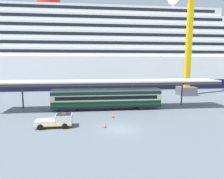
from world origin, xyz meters
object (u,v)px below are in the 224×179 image
Objects in this scene: train_carriage at (107,98)px; traffic_cone_mid at (113,116)px; service_truck at (57,120)px; dockside_crane at (191,24)px; cruise_ship at (56,53)px; traffic_cone_near at (105,125)px.

traffic_cone_mid is at bearing -84.14° from train_carriage.
service_truck is 44.58m from dockside_crane.
train_carriage is 12.45m from service_truck.
dockside_crane is at bearing 30.73° from train_carriage.
cruise_ship is at bearing 112.69° from train_carriage.
train_carriage is 33.47m from dockside_crane.
traffic_cone_near is (14.99, -49.01, -12.41)m from cruise_ship.
cruise_ship is at bearing 99.66° from service_truck.
traffic_cone_mid is (0.59, -5.75, -1.92)m from train_carriage.
traffic_cone_near is (6.82, -0.98, -0.63)m from service_truck.
cruise_ship is 52.73m from traffic_cone_near.
train_carriage is 27.52× the size of traffic_cone_mid.
traffic_cone_mid is at bearing 23.73° from service_truck.
cruise_ship is 223.85× the size of traffic_cone_near.
cruise_ship is 2.61× the size of dockside_crane.
cruise_ship reaches higher than service_truck.
train_carriage is 29.32× the size of traffic_cone_near.
service_truck is 9.34m from traffic_cone_mid.
train_carriage is 4.05× the size of service_truck.
cruise_ship is 30.95× the size of service_truck.
dockside_crane is (23.91, 20.32, 19.48)m from traffic_cone_mid.
traffic_cone_mid is (8.53, 3.75, -0.61)m from service_truck.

